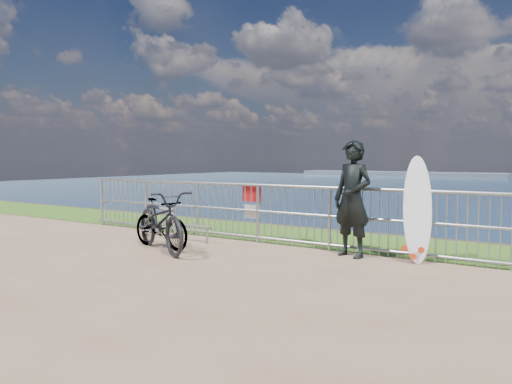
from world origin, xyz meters
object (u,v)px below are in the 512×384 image
Objects in this scene: surfboard at (417,213)px; bicycle_near at (161,221)px; bicycle_far at (161,224)px; surfer at (353,199)px.

surfboard is 4.25m from bicycle_near.
bicycle_far is at bearing 71.36° from bicycle_near.
surfboard reaches higher than bicycle_near.
bicycle_near is 0.25m from bicycle_far.
bicycle_far is (-3.13, -1.20, -0.50)m from surfer.
surfer is at bearing -172.51° from surfboard.
surfboard is (1.01, 0.13, -0.18)m from surfer.
surfboard is 4.36m from bicycle_far.
surfboard is at bearing -43.58° from bicycle_near.
bicycle_far is (-4.14, -1.33, -0.32)m from surfboard.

